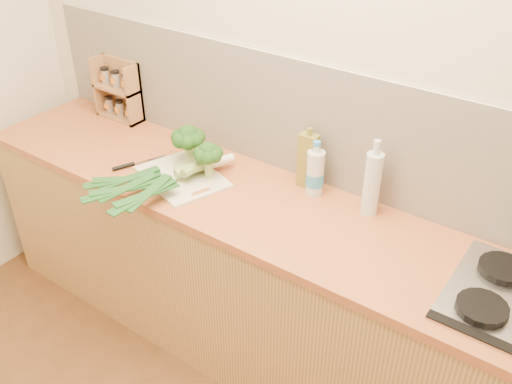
% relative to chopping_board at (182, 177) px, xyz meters
% --- Properties ---
extents(room_shell, '(3.50, 3.50, 3.50)m').
position_rel_chopping_board_xyz_m(room_shell, '(0.50, 0.34, 0.26)').
color(room_shell, beige).
rests_on(room_shell, ground).
extents(counter, '(3.20, 0.62, 0.90)m').
position_rel_chopping_board_xyz_m(counter, '(0.50, 0.05, -0.46)').
color(counter, tan).
rests_on(counter, ground).
extents(chopping_board, '(0.48, 0.41, 0.01)m').
position_rel_chopping_board_xyz_m(chopping_board, '(0.00, 0.00, 0.00)').
color(chopping_board, beige).
rests_on(chopping_board, counter).
extents(broccoli_left, '(0.16, 0.16, 0.19)m').
position_rel_chopping_board_xyz_m(broccoli_left, '(-0.05, 0.11, 0.13)').
color(broccoli_left, '#97AD65').
rests_on(broccoli_left, chopping_board).
extents(broccoli_right, '(0.13, 0.14, 0.17)m').
position_rel_chopping_board_xyz_m(broccoli_right, '(0.11, 0.06, 0.12)').
color(broccoli_right, '#97AD65').
rests_on(broccoli_right, chopping_board).
extents(leek_front, '(0.39, 0.55, 0.04)m').
position_rel_chopping_board_xyz_m(leek_front, '(-0.04, -0.03, 0.03)').
color(leek_front, white).
rests_on(leek_front, chopping_board).
extents(leek_mid, '(0.33, 0.67, 0.04)m').
position_rel_chopping_board_xyz_m(leek_mid, '(0.02, -0.04, 0.05)').
color(leek_mid, white).
rests_on(leek_mid, chopping_board).
extents(leek_back, '(0.12, 0.61, 0.04)m').
position_rel_chopping_board_xyz_m(leek_back, '(0.06, -0.08, 0.07)').
color(leek_back, white).
rests_on(leek_back, chopping_board).
extents(chefs_knife, '(0.13, 0.25, 0.02)m').
position_rel_chopping_board_xyz_m(chefs_knife, '(-0.27, -0.07, 0.00)').
color(chefs_knife, silver).
rests_on(chefs_knife, counter).
extents(spice_rack, '(0.27, 0.11, 0.33)m').
position_rel_chopping_board_xyz_m(spice_rack, '(-0.69, 0.29, 0.14)').
color(spice_rack, '#B1804C').
rests_on(spice_rack, counter).
extents(oil_tin, '(0.08, 0.05, 0.28)m').
position_rel_chopping_board_xyz_m(oil_tin, '(0.49, 0.27, 0.12)').
color(oil_tin, olive).
rests_on(oil_tin, counter).
extents(glass_bottle, '(0.07, 0.07, 0.34)m').
position_rel_chopping_board_xyz_m(glass_bottle, '(0.81, 0.24, 0.14)').
color(glass_bottle, silver).
rests_on(glass_bottle, counter).
extents(amber_bottle, '(0.06, 0.06, 0.25)m').
position_rel_chopping_board_xyz_m(amber_bottle, '(0.81, 0.26, 0.10)').
color(amber_bottle, maroon).
rests_on(amber_bottle, counter).
extents(water_bottle, '(0.08, 0.08, 0.23)m').
position_rel_chopping_board_xyz_m(water_bottle, '(0.55, 0.24, 0.09)').
color(water_bottle, silver).
rests_on(water_bottle, counter).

